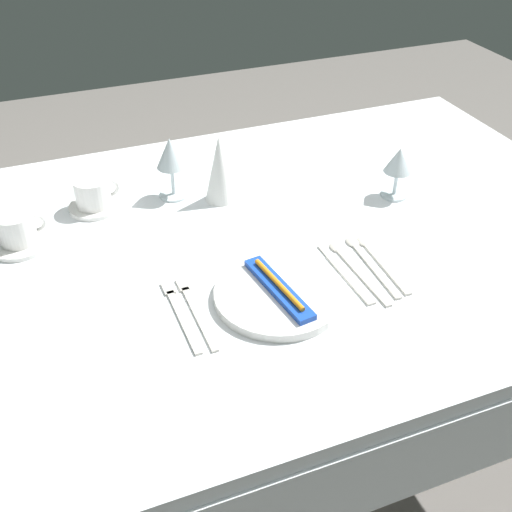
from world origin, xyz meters
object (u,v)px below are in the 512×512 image
at_px(toothbrush_package, 279,288).
at_px(fork_inner, 179,313).
at_px(spoon_dessert, 366,259).
at_px(spoon_tea, 377,257).
at_px(fork_outer, 195,309).
at_px(coffee_cup_left, 93,192).
at_px(dinner_plate, 279,295).
at_px(wine_glass_centre, 399,163).
at_px(spoon_soup, 352,265).
at_px(coffee_cup_right, 17,228).
at_px(wine_glass_left, 171,156).
at_px(napkin_folded, 220,169).
at_px(dinner_knife, 346,275).

height_order(toothbrush_package, fork_inner, toothbrush_package).
bearing_deg(spoon_dessert, spoon_tea, -6.64).
relative_size(fork_outer, coffee_cup_left, 2.09).
height_order(dinner_plate, fork_inner, dinner_plate).
relative_size(coffee_cup_left, wine_glass_centre, 0.83).
bearing_deg(spoon_soup, coffee_cup_right, 152.52).
xyz_separation_m(fork_outer, coffee_cup_left, (-0.11, 0.44, 0.04)).
height_order(spoon_dessert, wine_glass_centre, wine_glass_centre).
xyz_separation_m(dinner_plate, wine_glass_left, (-0.09, 0.45, 0.10)).
relative_size(coffee_cup_left, wine_glass_left, 0.69).
height_order(wine_glass_centre, wine_glass_left, wine_glass_left).
distance_m(fork_outer, wine_glass_centre, 0.63).
bearing_deg(wine_glass_centre, spoon_dessert, -133.11).
distance_m(spoon_soup, spoon_tea, 0.06).
height_order(toothbrush_package, spoon_soup, toothbrush_package).
bearing_deg(napkin_folded, dinner_plate, -92.20).
relative_size(spoon_soup, wine_glass_left, 1.51).
relative_size(spoon_dessert, spoon_tea, 1.05).
xyz_separation_m(wine_glass_centre, napkin_folded, (-0.40, 0.14, -0.01)).
bearing_deg(coffee_cup_left, napkin_folded, -13.31).
bearing_deg(wine_glass_centre, coffee_cup_left, 163.36).
distance_m(dinner_plate, wine_glass_centre, 0.50).
distance_m(spoon_dessert, napkin_folded, 0.41).
height_order(coffee_cup_left, wine_glass_left, wine_glass_left).
bearing_deg(fork_outer, spoon_soup, 2.76).
bearing_deg(fork_outer, toothbrush_package, -8.68).
distance_m(fork_outer, coffee_cup_left, 0.46).
xyz_separation_m(fork_inner, coffee_cup_left, (-0.08, 0.44, 0.04)).
distance_m(fork_outer, coffee_cup_right, 0.45).
relative_size(toothbrush_package, dinner_knife, 1.00).
distance_m(spoon_soup, coffee_cup_left, 0.62).
bearing_deg(fork_inner, dinner_knife, -1.70).
bearing_deg(spoon_soup, napkin_folded, 115.41).
bearing_deg(napkin_folded, coffee_cup_right, -177.05).
bearing_deg(coffee_cup_left, coffee_cup_right, -152.32).
distance_m(coffee_cup_left, coffee_cup_right, 0.20).
bearing_deg(fork_inner, spoon_dessert, 3.22).
distance_m(spoon_soup, wine_glass_left, 0.50).
distance_m(spoon_soup, napkin_folded, 0.40).
distance_m(wine_glass_centre, wine_glass_left, 0.54).
bearing_deg(toothbrush_package, spoon_tea, 10.81).
distance_m(toothbrush_package, napkin_folded, 0.40).
xyz_separation_m(toothbrush_package, dinner_knife, (0.16, 0.02, -0.02)).
relative_size(spoon_dessert, wine_glass_left, 1.46).
height_order(fork_inner, coffee_cup_left, coffee_cup_left).
xyz_separation_m(spoon_soup, spoon_dessert, (0.04, 0.01, 0.00)).
bearing_deg(fork_inner, fork_outer, -3.46).
relative_size(dinner_knife, coffee_cup_left, 2.02).
distance_m(fork_inner, spoon_dessert, 0.41).
xyz_separation_m(dinner_plate, coffee_cup_left, (-0.27, 0.46, 0.03)).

